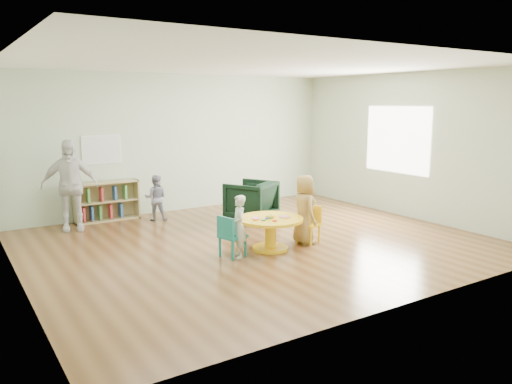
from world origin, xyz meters
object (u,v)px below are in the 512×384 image
kid_chair_right (310,223)px  armchair (251,201)px  kid_chair_left (230,235)px  bookshelf (106,201)px  toddler (156,198)px  activity_table (270,228)px  child_right (304,209)px  adult_caretaker (70,185)px  child_left (239,227)px

kid_chair_right → armchair: 1.83m
kid_chair_left → armchair: size_ratio=0.74×
bookshelf → toddler: toddler is taller
activity_table → kid_chair_left: (-0.71, -0.01, -0.01)m
activity_table → child_right: (0.65, 0.00, 0.21)m
armchair → child_right: child_right is taller
activity_table → toddler: (-0.76, 2.76, 0.10)m
kid_chair_right → armchair: size_ratio=0.71×
activity_table → adult_caretaker: adult_caretaker is taller
bookshelf → child_left: bearing=-74.2°
child_right → kid_chair_right: bearing=-80.8°
activity_table → toddler: bearing=105.4°
adult_caretaker → bookshelf: bearing=42.3°
kid_chair_left → kid_chair_right: 1.47m
bookshelf → child_right: bearing=-56.0°
kid_chair_right → child_right: size_ratio=0.54×
kid_chair_right → adult_caretaker: 4.22m
bookshelf → toddler: size_ratio=1.36×
child_right → activity_table: bearing=102.2°
kid_chair_left → child_left: (0.10, -0.07, 0.13)m
kid_chair_left → toddler: 2.77m
armchair → bookshelf: bearing=-60.8°
activity_table → armchair: armchair is taller
kid_chair_right → adult_caretaker: size_ratio=0.37×
armchair → child_right: bearing=56.7°
child_left → activity_table: bearing=118.2°
bookshelf → child_left: (0.96, -3.37, 0.09)m
kid_chair_left → child_right: child_right is taller
bookshelf → armchair: size_ratio=1.44×
child_left → adult_caretaker: size_ratio=0.57×
child_right → adult_caretaker: size_ratio=0.69×
activity_table → bookshelf: (-1.56, 3.29, 0.02)m
kid_chair_left → bookshelf: 3.41m
kid_chair_left → kid_chair_right: kid_chair_left is taller
armchair → child_right: 1.83m
child_right → toddler: 3.10m
activity_table → kid_chair_right: size_ratio=1.68×
armchair → adult_caretaker: adult_caretaker is taller
activity_table → child_left: 0.62m
activity_table → kid_chair_left: bearing=-179.2°
bookshelf → adult_caretaker: 0.95m
kid_chair_left → activity_table: bearing=76.2°
bookshelf → child_left: size_ratio=1.30×
child_left → adult_caretaker: adult_caretaker is taller
activity_table → toddler: toddler is taller
armchair → adult_caretaker: (-3.08, 1.04, 0.42)m
toddler → armchair: bearing=175.2°
kid_chair_left → child_left: bearing=40.2°
kid_chair_left → armchair: armchair is taller
child_left → child_right: (1.26, 0.08, 0.09)m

